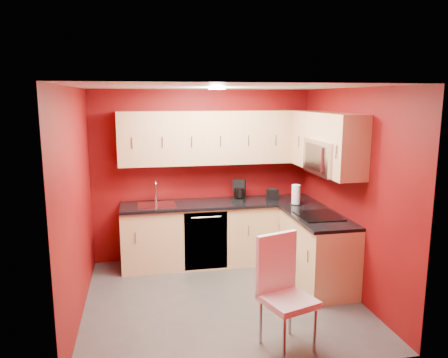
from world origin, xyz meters
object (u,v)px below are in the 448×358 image
object	(u,v)px
sink	(156,202)
coffee_maker	(238,191)
napkin_holder	(273,194)
microwave	(330,157)
paper_towel	(296,195)
dining_chair	(288,294)

from	to	relation	value
sink	coffee_maker	xyz separation A→B (m)	(1.18, 0.03, 0.11)
napkin_holder	sink	bearing A→B (deg)	179.99
microwave	paper_towel	xyz separation A→B (m)	(-0.18, 0.65, -0.61)
napkin_holder	dining_chair	xyz separation A→B (m)	(-0.57, -2.32, -0.44)
paper_towel	napkin_holder	bearing A→B (deg)	122.56
coffee_maker	paper_towel	world-z (taller)	coffee_maker
coffee_maker	napkin_holder	world-z (taller)	coffee_maker
coffee_maker	dining_chair	bearing A→B (deg)	-66.87
dining_chair	coffee_maker	bearing A→B (deg)	70.73
coffee_maker	dining_chair	size ratio (longest dim) A/B	0.27
dining_chair	napkin_holder	bearing A→B (deg)	58.43
microwave	napkin_holder	bearing A→B (deg)	111.96
sink	paper_towel	xyz separation A→B (m)	(1.92, -0.36, 0.10)
sink	paper_towel	world-z (taller)	sink
microwave	napkin_holder	size ratio (longest dim) A/B	5.00
sink	napkin_holder	size ratio (longest dim) A/B	3.42
sink	coffee_maker	bearing A→B (deg)	1.24
sink	dining_chair	size ratio (longest dim) A/B	0.47
microwave	dining_chair	xyz separation A→B (m)	(-0.97, -1.32, -1.11)
sink	paper_towel	distance (m)	1.95
microwave	dining_chair	world-z (taller)	microwave
sink	dining_chair	world-z (taller)	sink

